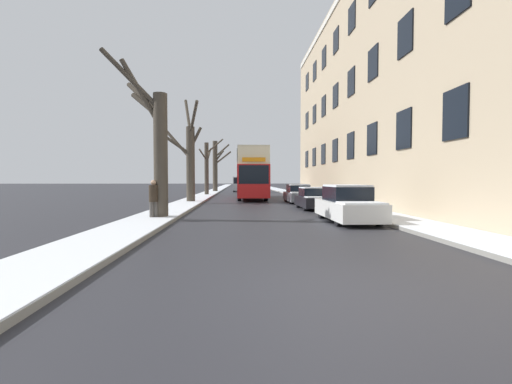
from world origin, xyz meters
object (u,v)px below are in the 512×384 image
at_px(bare_tree_left_1, 189,157).
at_px(parked_car_0, 347,205).
at_px(double_decker_bus, 251,172).
at_px(pedestrian_left_sidewalk, 154,198).
at_px(bare_tree_left_3, 216,165).
at_px(bare_tree_left_2, 207,167).
at_px(parked_car_2, 298,194).
at_px(oncoming_van, 240,184).
at_px(parked_car_1, 315,199).
at_px(bare_tree_left_0, 156,144).

relative_size(bare_tree_left_1, parked_car_0, 1.82).
bearing_deg(double_decker_bus, pedestrian_left_sidewalk, -105.83).
distance_m(bare_tree_left_1, bare_tree_left_3, 23.28).
height_order(bare_tree_left_1, double_decker_bus, bare_tree_left_1).
xyz_separation_m(bare_tree_left_2, bare_tree_left_3, (0.25, 11.13, 0.70)).
bearing_deg(double_decker_bus, parked_car_2, -59.44).
relative_size(bare_tree_left_3, oncoming_van, 1.46).
bearing_deg(bare_tree_left_1, double_decker_bus, 50.01).
relative_size(bare_tree_left_3, double_decker_bus, 0.64).
height_order(double_decker_bus, parked_car_2, double_decker_bus).
distance_m(double_decker_bus, parked_car_1, 12.02).
height_order(parked_car_1, oncoming_van, oncoming_van).
bearing_deg(double_decker_bus, bare_tree_left_0, -105.95).
bearing_deg(pedestrian_left_sidewalk, oncoming_van, -124.69).
bearing_deg(parked_car_1, bare_tree_left_3, 105.13).
height_order(bare_tree_left_3, double_decker_bus, bare_tree_left_3).
xyz_separation_m(parked_car_0, parked_car_2, (0.00, 11.84, -0.05)).
height_order(bare_tree_left_3, parked_car_2, bare_tree_left_3).
distance_m(bare_tree_left_2, bare_tree_left_3, 11.15).
bearing_deg(double_decker_bus, oncoming_van, 92.96).
bearing_deg(bare_tree_left_0, bare_tree_left_1, 90.73).
distance_m(bare_tree_left_0, parked_car_0, 8.59).
xyz_separation_m(bare_tree_left_0, bare_tree_left_1, (-0.14, 10.71, 0.14)).
distance_m(bare_tree_left_1, parked_car_1, 10.36).
height_order(parked_car_2, pedestrian_left_sidewalk, pedestrian_left_sidewalk).
bearing_deg(oncoming_van, parked_car_0, -83.24).
height_order(bare_tree_left_2, double_decker_bus, bare_tree_left_2).
bearing_deg(pedestrian_left_sidewalk, bare_tree_left_2, -119.08).
height_order(bare_tree_left_2, parked_car_0, bare_tree_left_2).
bearing_deg(parked_car_0, bare_tree_left_0, 172.36).
relative_size(double_decker_bus, oncoming_van, 2.27).
xyz_separation_m(bare_tree_left_3, parked_car_0, (7.81, -35.08, -3.15)).
xyz_separation_m(bare_tree_left_3, double_decker_bus, (4.41, -17.49, -1.35)).
bearing_deg(bare_tree_left_0, parked_car_1, 32.27).
xyz_separation_m(bare_tree_left_1, pedestrian_left_sidewalk, (0.07, -11.07, -2.49)).
xyz_separation_m(oncoming_van, pedestrian_left_sidewalk, (-3.77, -36.41, -0.22)).
bearing_deg(parked_car_0, bare_tree_left_1, 124.95).
height_order(bare_tree_left_0, bare_tree_left_3, bare_tree_left_0).
bearing_deg(parked_car_1, oncoming_van, 98.10).
xyz_separation_m(bare_tree_left_1, bare_tree_left_3, (0.44, 23.28, 0.40)).
relative_size(bare_tree_left_3, parked_car_2, 1.67).
distance_m(bare_tree_left_1, oncoming_van, 25.73).
xyz_separation_m(bare_tree_left_3, pedestrian_left_sidewalk, (-0.37, -34.34, -2.90)).
relative_size(bare_tree_left_2, double_decker_bus, 0.56).
distance_m(bare_tree_left_0, parked_car_1, 9.96).
xyz_separation_m(bare_tree_left_0, bare_tree_left_2, (0.06, 22.86, -0.16)).
height_order(bare_tree_left_0, parked_car_2, bare_tree_left_0).
height_order(bare_tree_left_0, double_decker_bus, bare_tree_left_0).
xyz_separation_m(parked_car_1, pedestrian_left_sidewalk, (-8.17, -5.47, 0.35)).
relative_size(bare_tree_left_3, parked_car_0, 1.64).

